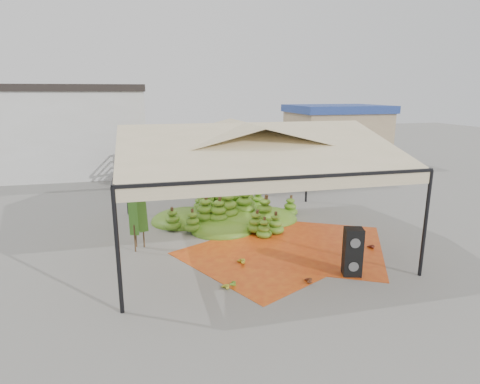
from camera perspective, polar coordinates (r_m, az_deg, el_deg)
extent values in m
plane|color=slate|center=(14.12, 0.70, -6.61)|extent=(90.00, 90.00, 0.00)
cylinder|color=black|center=(9.46, -17.00, -8.20)|extent=(0.10, 0.10, 3.00)
cylinder|color=black|center=(11.98, 24.86, -4.20)|extent=(0.10, 0.10, 3.00)
cylinder|color=black|center=(17.14, -15.86, 1.79)|extent=(0.10, 0.10, 3.00)
cylinder|color=black|center=(18.65, 9.51, 3.09)|extent=(0.10, 0.10, 3.00)
pyramid|color=beige|center=(13.29, 0.74, 7.65)|extent=(8.00, 8.00, 1.00)
cube|color=black|center=(13.36, 0.73, 5.52)|extent=(8.00, 8.00, 0.08)
cube|color=beige|center=(13.39, 0.73, 4.75)|extent=(8.00, 8.00, 0.36)
cube|color=silver|center=(27.69, -28.09, 7.27)|extent=(14.00, 6.00, 5.00)
cube|color=black|center=(27.58, -28.74, 12.83)|extent=(14.30, 6.30, 0.40)
cube|color=tan|center=(29.21, 13.40, 7.42)|extent=(6.00, 5.00, 3.60)
cube|color=navy|center=(29.06, 13.63, 11.43)|extent=(6.30, 5.30, 0.50)
cube|color=#D66014|center=(12.77, 3.85, -8.91)|extent=(6.05, 5.95, 0.01)
cube|color=#CE5413|center=(13.77, 10.22, -7.37)|extent=(6.13, 6.22, 0.01)
ellipsoid|color=#4B7318|center=(15.82, -1.72, -1.87)|extent=(6.62, 5.69, 1.29)
ellipsoid|color=#B09923|center=(12.06, -0.18, -9.76)|extent=(0.53, 0.45, 0.22)
ellipsoid|color=gold|center=(10.65, -2.39, -13.29)|extent=(0.47, 0.42, 0.18)
ellipsoid|color=#5B2A15|center=(11.11, 9.30, -12.21)|extent=(0.50, 0.43, 0.20)
ellipsoid|color=#5B1814|center=(13.84, 17.94, -7.36)|extent=(0.42, 0.35, 0.18)
ellipsoid|color=#377418|center=(10.87, -1.42, -12.72)|extent=(0.48, 0.44, 0.18)
ellipsoid|color=#53801A|center=(14.36, 7.37, 4.47)|extent=(0.24, 0.24, 0.20)
ellipsoid|color=#53801A|center=(14.97, 12.74, 4.63)|extent=(0.24, 0.24, 0.20)
cube|color=black|center=(11.75, 15.61, -9.75)|extent=(0.60, 0.56, 0.68)
cube|color=black|center=(11.50, 15.84, -6.62)|extent=(0.60, 0.56, 0.68)
imported|color=gray|center=(18.63, -4.64, 1.49)|extent=(0.78, 0.61, 1.89)
cube|color=#51301B|center=(22.90, -10.75, 3.56)|extent=(4.66, 2.85, 0.10)
cube|color=silver|center=(23.78, -4.08, 4.37)|extent=(1.92, 2.19, 2.00)
cylinder|color=black|center=(21.82, -14.03, 1.48)|extent=(0.82, 0.42, 0.78)
cylinder|color=black|center=(23.49, -14.93, 2.30)|extent=(0.82, 0.42, 0.78)
cylinder|color=black|center=(22.53, -7.12, 2.18)|extent=(0.82, 0.42, 0.78)
cylinder|color=black|center=(24.15, -8.46, 2.93)|extent=(0.82, 0.42, 0.78)
cylinder|color=black|center=(23.03, -3.64, 2.52)|extent=(0.82, 0.42, 0.78)
cylinder|color=black|center=(24.62, -5.18, 3.24)|extent=(0.82, 0.42, 0.78)
ellipsoid|color=#41831B|center=(22.83, -10.80, 4.63)|extent=(3.72, 2.24, 0.61)
cube|color=yellow|center=(22.89, -9.78, 5.58)|extent=(2.06, 2.05, 0.22)
cube|color=#4E2C1A|center=(21.91, 4.24, 4.05)|extent=(5.72, 2.70, 0.14)
cube|color=white|center=(23.28, 13.11, 4.60)|extent=(2.08, 2.53, 2.61)
cylinder|color=black|center=(20.45, -0.32, 1.42)|extent=(1.03, 0.36, 1.02)
cylinder|color=black|center=(22.62, -1.60, 2.64)|extent=(1.03, 0.36, 1.02)
cylinder|color=black|center=(21.53, 9.16, 1.88)|extent=(1.03, 0.36, 1.02)
cylinder|color=black|center=(23.60, 7.08, 3.02)|extent=(1.03, 0.36, 1.02)
cylinder|color=black|center=(22.33, 13.75, 2.09)|extent=(1.03, 0.36, 1.02)
cylinder|color=black|center=(24.33, 11.36, 3.18)|extent=(1.03, 0.36, 1.02)
ellipsoid|color=#5F851B|center=(21.82, 4.27, 5.52)|extent=(4.57, 2.11, 0.79)
cube|color=yellow|center=(21.94, 5.72, 6.73)|extent=(2.31, 2.30, 0.28)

